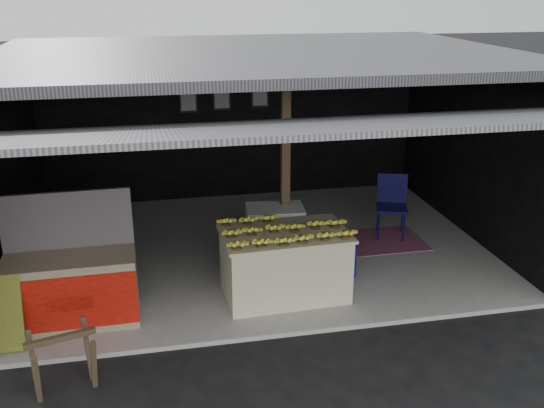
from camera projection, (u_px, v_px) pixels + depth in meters
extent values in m
plane|color=black|center=(295.00, 336.00, 7.11)|extent=(80.00, 80.00, 0.00)
cube|color=gray|center=(257.00, 248.00, 9.40)|extent=(7.00, 5.00, 0.06)
cube|color=black|center=(232.00, 120.00, 11.18)|extent=(7.00, 0.15, 2.90)
cube|color=black|center=(3.00, 170.00, 8.22)|extent=(0.15, 5.00, 2.90)
cube|color=black|center=(475.00, 144.00, 9.54)|extent=(0.15, 5.00, 2.90)
cube|color=#232326|center=(255.00, 55.00, 8.38)|extent=(7.20, 5.20, 0.12)
cube|color=#232326|center=(325.00, 126.00, 5.29)|extent=(7.40, 2.47, 0.48)
cube|color=#4E3C27|center=(285.00, 168.00, 8.40)|extent=(0.12, 0.12, 2.85)
cube|color=beige|center=(285.00, 265.00, 7.79)|extent=(1.58, 0.99, 0.84)
cube|color=beige|center=(285.00, 234.00, 7.64)|extent=(1.64, 1.05, 0.04)
cube|color=white|center=(275.00, 237.00, 8.61)|extent=(0.85, 0.61, 0.89)
cube|color=navy|center=(279.00, 241.00, 8.34)|extent=(0.62, 0.08, 0.27)
cube|color=#B21414|center=(279.00, 262.00, 8.45)|extent=(0.40, 0.06, 0.09)
cube|color=#998466|center=(72.00, 290.00, 7.17)|extent=(1.52, 0.69, 0.85)
cube|color=red|center=(69.00, 304.00, 6.86)|extent=(1.51, 0.05, 0.66)
cube|color=white|center=(69.00, 304.00, 6.85)|extent=(0.51, 0.02, 0.17)
cube|color=navy|center=(67.00, 220.00, 7.16)|extent=(1.51, 0.08, 0.71)
cube|color=#4E3C27|center=(37.00, 380.00, 5.80)|extent=(0.12, 0.26, 0.65)
cube|color=#4E3C27|center=(94.00, 365.00, 6.02)|extent=(0.12, 0.26, 0.65)
cube|color=#4E3C27|center=(33.00, 362.00, 6.07)|extent=(0.12, 0.26, 0.65)
cube|color=#4E3C27|center=(88.00, 348.00, 6.29)|extent=(0.12, 0.26, 0.65)
cube|color=#4E3C27|center=(60.00, 338.00, 5.94)|extent=(0.68, 0.24, 0.06)
cylinder|color=#0C138E|center=(345.00, 261.00, 8.37)|extent=(0.31, 0.31, 0.46)
cylinder|color=#0B0936|center=(379.00, 226.00, 9.50)|extent=(0.03, 0.03, 0.49)
cylinder|color=#0B0936|center=(404.00, 227.00, 9.45)|extent=(0.03, 0.03, 0.49)
cylinder|color=#0B0936|center=(378.00, 217.00, 9.86)|extent=(0.03, 0.03, 0.49)
cylinder|color=#0B0936|center=(402.00, 218.00, 9.81)|extent=(0.03, 0.03, 0.49)
cube|color=#0B0936|center=(392.00, 208.00, 9.57)|extent=(0.60, 0.60, 0.04)
cube|color=#0B0936|center=(392.00, 188.00, 9.68)|extent=(0.46, 0.20, 0.50)
cube|color=maroon|center=(375.00, 241.00, 9.54)|extent=(1.51, 1.01, 0.01)
cube|color=black|center=(188.00, 101.00, 10.80)|extent=(0.32, 0.03, 0.42)
cube|color=#4C4C59|center=(188.00, 101.00, 10.78)|extent=(0.26, 0.02, 0.34)
cube|color=black|center=(222.00, 98.00, 10.90)|extent=(0.32, 0.03, 0.42)
cube|color=#4C4C59|center=(222.00, 99.00, 10.89)|extent=(0.26, 0.02, 0.34)
cube|color=black|center=(260.00, 96.00, 11.03)|extent=(0.32, 0.03, 0.42)
cube|color=#4C4C59|center=(260.00, 96.00, 11.01)|extent=(0.26, 0.02, 0.34)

